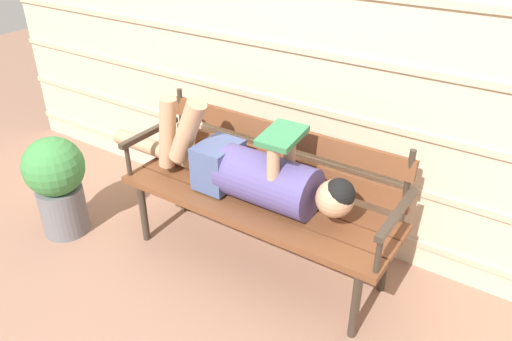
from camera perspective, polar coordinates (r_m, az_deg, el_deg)
ground_plane at (r=2.94m, az=-0.62°, el=-11.05°), size 12.00×12.00×0.00m
house_siding at (r=2.83m, az=5.99°, el=13.62°), size 5.13×0.08×2.29m
park_bench at (r=2.74m, az=0.82°, el=-1.97°), size 1.58×0.51×0.85m
reclining_person at (r=2.65m, az=-0.96°, el=-0.04°), size 1.68×0.28×0.53m
potted_plant at (r=3.26m, az=-21.87°, el=-1.18°), size 0.37×0.37×0.65m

